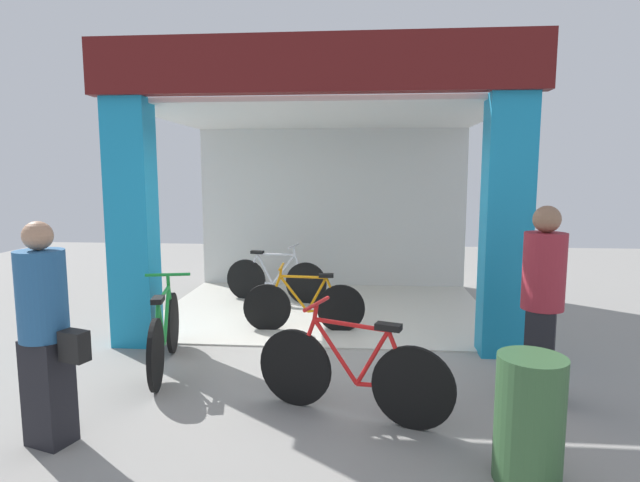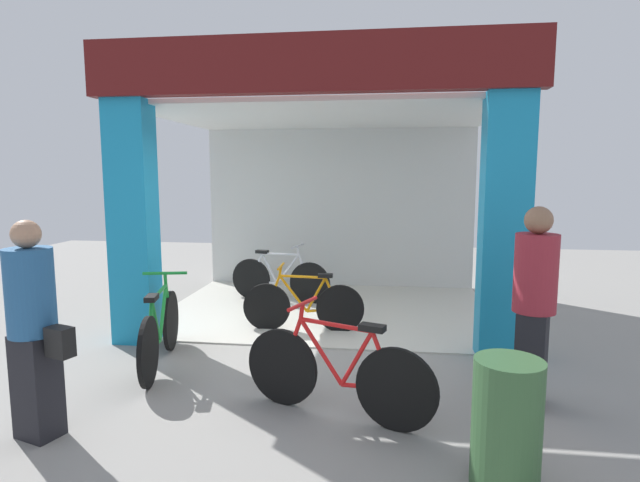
% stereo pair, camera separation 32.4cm
% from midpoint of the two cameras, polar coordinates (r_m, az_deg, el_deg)
% --- Properties ---
extents(ground_plane, '(17.44, 17.44, 0.00)m').
position_cam_midpoint_polar(ground_plane, '(6.07, -2.24, -11.91)').
color(ground_plane, gray).
rests_on(ground_plane, ground).
extents(shop_facade, '(4.92, 3.77, 3.47)m').
position_cam_midpoint_polar(shop_facade, '(7.43, -0.72, 6.27)').
color(shop_facade, beige).
rests_on(shop_facade, ground).
extents(bicycle_inside_0, '(1.56, 0.43, 0.86)m').
position_cam_midpoint_polar(bicycle_inside_0, '(6.61, -3.17, -7.17)').
color(bicycle_inside_0, black).
rests_on(bicycle_inside_0, ground).
extents(bicycle_inside_1, '(1.65, 0.48, 0.92)m').
position_cam_midpoint_polar(bicycle_inside_1, '(8.14, -6.16, -4.25)').
color(bicycle_inside_1, black).
rests_on(bicycle_inside_1, ground).
extents(bicycle_parked_0, '(0.51, 1.70, 0.95)m').
position_cam_midpoint_polar(bicycle_parked_0, '(5.64, -18.52, -9.76)').
color(bicycle_parked_0, black).
rests_on(bicycle_parked_0, ground).
extents(bicycle_parked_1, '(1.64, 0.64, 0.95)m').
position_cam_midpoint_polar(bicycle_parked_1, '(4.37, 1.38, -14.47)').
color(bicycle_parked_1, black).
rests_on(bicycle_parked_1, ground).
extents(pedestrian_0, '(0.60, 0.43, 1.68)m').
position_cam_midpoint_polar(pedestrian_0, '(4.38, -30.19, -8.76)').
color(pedestrian_0, black).
rests_on(pedestrian_0, ground).
extents(pedestrian_1, '(0.47, 0.47, 1.75)m').
position_cam_midpoint_polar(pedestrian_1, '(4.85, 21.79, -6.19)').
color(pedestrian_1, black).
rests_on(pedestrian_1, ground).
extents(trash_bin, '(0.44, 0.44, 0.85)m').
position_cam_midpoint_polar(trash_bin, '(3.73, 19.89, -18.18)').
color(trash_bin, '#335933').
rests_on(trash_bin, ground).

